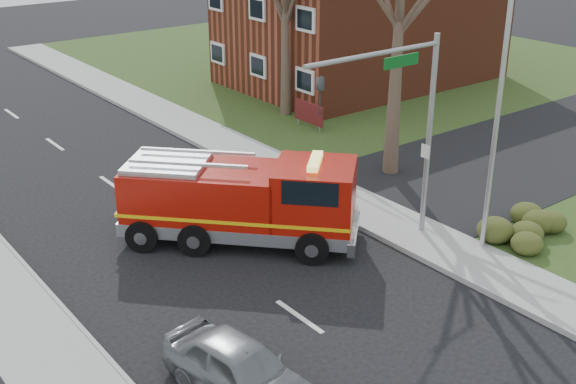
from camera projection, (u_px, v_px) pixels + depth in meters
ground at (299, 317)px, 19.85m from camera, size 120.00×120.00×0.00m
sidewalk_right at (449, 250)px, 23.30m from camera, size 2.40×80.00×0.15m
brick_building at (363, 20)px, 42.17m from camera, size 15.40×10.40×7.25m
health_center_sign at (309, 113)px, 34.50m from camera, size 0.12×2.00×1.40m
hedge_corner at (530, 224)px, 23.94m from camera, size 2.80×2.00×0.90m
traffic_signal_mast at (403, 107)px, 22.01m from camera, size 5.29×0.18×6.80m
streetlight_pole at (496, 116)px, 21.70m from camera, size 1.48×0.16×8.40m
fire_engine at (242, 202)px, 23.59m from camera, size 7.06×7.22×3.04m
parked_car_maroon at (241, 370)px, 16.53m from camera, size 2.37×4.44×1.44m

